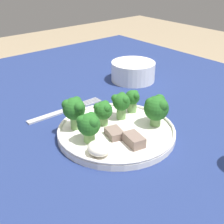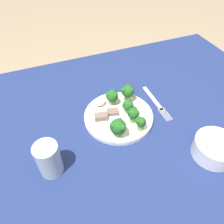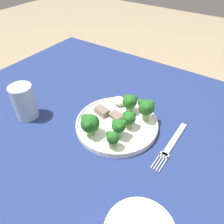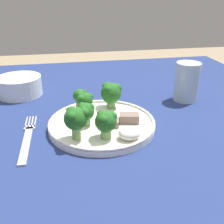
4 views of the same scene
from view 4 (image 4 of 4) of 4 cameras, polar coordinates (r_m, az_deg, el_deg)
The scene contains 14 objects.
table at distance 0.70m, azimuth -6.39°, elevation -7.65°, with size 1.22×1.00×0.75m.
dinner_plate at distance 0.58m, azimuth -2.22°, elevation -2.54°, with size 0.24×0.24×0.02m.
fork at distance 0.57m, azimuth -17.92°, elevation -5.38°, with size 0.02×0.19×0.00m.
cream_bowl at distance 0.80m, azimuth -19.46°, elevation 5.28°, with size 0.12×0.12×0.05m.
drinking_glass at distance 0.74m, azimuth 15.90°, elevation 5.91°, with size 0.07×0.07×0.10m.
broccoli_floret_near_rim_left at distance 0.51m, azimuth -1.36°, elevation -2.10°, with size 0.04×0.04×0.06m.
broccoli_floret_center_left at distance 0.60m, azimuth -5.96°, elevation 2.38°, with size 0.04×0.04×0.06m.
broccoli_floret_back_left at distance 0.64m, azimuth -0.29°, elevation 4.35°, with size 0.05×0.05×0.06m.
broccoli_floret_front_left at distance 0.64m, azimuth -6.84°, elevation 3.28°, with size 0.03×0.03×0.05m.
broccoli_floret_center_back at distance 0.56m, azimuth -5.81°, elevation 0.11°, with size 0.04×0.04×0.05m.
broccoli_floret_mid_cluster at distance 0.50m, azimuth -7.97°, elevation -1.44°, with size 0.05×0.04×0.07m.
meat_slice_front_slice at distance 0.58m, azimuth 3.75°, elevation -1.31°, with size 0.05×0.03×0.02m.
meat_slice_middle_slice at distance 0.56m, azimuth -0.47°, elevation -2.34°, with size 0.05×0.04×0.01m.
sauce_dollop at distance 0.52m, azimuth 3.80°, elevation -4.62°, with size 0.04×0.04×0.02m.
Camera 4 is at (-0.03, -0.58, 1.03)m, focal length 42.00 mm.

